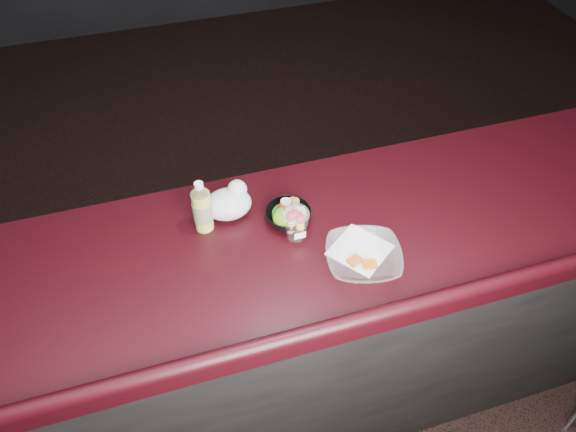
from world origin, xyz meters
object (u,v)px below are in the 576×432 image
at_px(green_apple, 285,218).
at_px(snack_bowl, 288,215).
at_px(takeout_bowl, 363,258).
at_px(lemonade_bottle, 202,209).
at_px(fruit_cup, 296,222).

xyz_separation_m(green_apple, snack_bowl, (0.02, 0.02, -0.01)).
distance_m(green_apple, snack_bowl, 0.03).
bearing_deg(takeout_bowl, lemonade_bottle, 145.13).
height_order(green_apple, snack_bowl, same).
bearing_deg(fruit_cup, lemonade_bottle, 155.45).
distance_m(green_apple, takeout_bowl, 0.29).
relative_size(lemonade_bottle, takeout_bowl, 0.68).
relative_size(snack_bowl, takeout_bowl, 0.69).
height_order(snack_bowl, takeout_bowl, snack_bowl).
xyz_separation_m(fruit_cup, green_apple, (-0.02, 0.05, -0.03)).
height_order(fruit_cup, snack_bowl, fruit_cup).
bearing_deg(green_apple, takeout_bowl, -51.56).
distance_m(lemonade_bottle, green_apple, 0.26).
distance_m(lemonade_bottle, takeout_bowl, 0.52).
bearing_deg(takeout_bowl, fruit_cup, 132.06).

